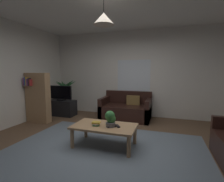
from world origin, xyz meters
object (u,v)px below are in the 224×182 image
Objects in this scene: potted_palm_corner at (66,96)px; pendant_lamp at (104,19)px; coffee_table at (104,128)px; book_on_table_2 at (96,122)px; book_on_table_0 at (96,125)px; remote_on_table_0 at (112,127)px; book_on_table_1 at (96,124)px; tv_stand at (62,108)px; couch_under_window at (126,110)px; potted_plant_on_table at (110,118)px; tv at (61,93)px; remote_on_table_1 at (118,126)px; bookshelf_corner at (38,97)px.

potted_palm_corner is 2.54× the size of pendant_lamp.
book_on_table_2 reaches higher than coffee_table.
remote_on_table_0 is at bearing -0.25° from book_on_table_0.
book_on_table_1 is at bearing -150.60° from coffee_table.
coffee_table is 2.75m from tv_stand.
couch_under_window is at bearing 91.40° from coffee_table.
potted_plant_on_table is at bearing 10.36° from book_on_table_2.
tv is at bearing -166.10° from remote_on_table_0.
book_on_table_0 is 1.03× the size of book_on_table_1.
book_on_table_2 is (-0.14, -0.07, 0.12)m from coffee_table.
book_on_table_1 is at bearing -120.38° from book_on_table_0.
coffee_table is 0.20m from remote_on_table_0.
potted_plant_on_table is (-0.13, -0.03, 0.14)m from remote_on_table_1.
tv_stand is 3.47m from pendant_lamp.
couch_under_window reaches higher than remote_on_table_0.
tv reaches higher than book_on_table_1.
book_on_table_0 is 2.69m from tv_stand.
tv is (-2.01, 1.75, 0.32)m from book_on_table_0.
pendant_lamp reaches higher than potted_plant_on_table.
bookshelf_corner reaches higher than coffee_table.
remote_on_table_1 is at bearing -80.96° from couch_under_window.
tv_stand is at bearing -166.44° from remote_on_table_0.
book_on_table_0 is at bearing -71.64° from book_on_table_2.
couch_under_window is 4.98× the size of potted_plant_on_table.
bookshelf_corner is (-2.29, -1.11, 0.44)m from couch_under_window.
remote_on_table_0 is (0.31, -0.00, -0.05)m from book_on_table_2.
tv reaches higher than book_on_table_0.
bookshelf_corner reaches higher than tv_stand.
remote_on_table_0 is 2.93m from tv.
potted_palm_corner is (-2.53, 2.11, 0.14)m from remote_on_table_1.
coffee_table is at bearing -20.07° from bookshelf_corner.
remote_on_table_1 is 0.21× the size of tv.
remote_on_table_1 is at bearing 93.31° from remote_on_table_0.
bookshelf_corner is at bearing 159.93° from pendant_lamp.
book_on_table_2 is 0.13× the size of potted_palm_corner.
bookshelf_corner is (-2.20, 0.92, 0.29)m from book_on_table_0.
tv_stand is 0.98m from bookshelf_corner.
coffee_table is 1.00× the size of potted_palm_corner.
remote_on_table_0 is 0.11× the size of bookshelf_corner.
book_on_table_0 is 0.05m from book_on_table_2.
bookshelf_corner is (-2.34, 0.85, 0.36)m from coffee_table.
couch_under_window is at bearing 25.83° from bookshelf_corner.
remote_on_table_0 is 3.29m from potted_palm_corner.
couch_under_window reaches higher than book_on_table_2.
book_on_table_1 is (-0.01, -0.01, 0.02)m from book_on_table_0.
book_on_table_1 reaches higher than coffee_table.
book_on_table_0 is 0.08× the size of bookshelf_corner.
book_on_table_0 is at bearing -22.75° from bookshelf_corner.
book_on_table_0 is 1.95m from pendant_lamp.
potted_palm_corner is (-2.44, 2.19, 0.14)m from remote_on_table_0.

